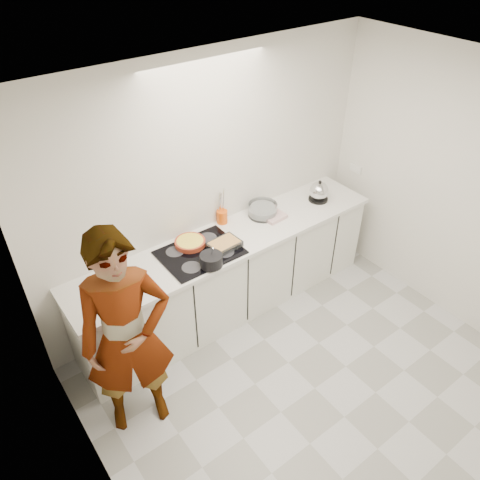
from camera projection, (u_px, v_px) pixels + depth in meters
floor at (315, 388)px, 4.17m from camera, size 3.60×3.20×0.00m
ceiling at (359, 104)px, 2.63m from camera, size 3.60×3.20×0.00m
wall_back at (210, 189)px, 4.43m from camera, size 3.60×0.00×2.60m
wall_left at (98, 410)px, 2.53m from camera, size 0.00×3.20×2.60m
wall_right at (468, 200)px, 4.28m from camera, size 0.02×3.20×2.60m
base_cabinets at (230, 276)px, 4.74m from camera, size 3.20×0.58×0.87m
countertop at (230, 240)px, 4.47m from camera, size 3.24×0.64×0.04m
hob at (200, 252)px, 4.27m from camera, size 0.72×0.54×0.01m
tart_dish at (190, 242)px, 4.34m from camera, size 0.35×0.35×0.05m
saucepan at (211, 260)px, 4.08m from camera, size 0.26×0.26×0.19m
baking_dish at (224, 244)px, 4.31m from camera, size 0.30×0.23×0.06m
mixing_bowl at (263, 210)px, 4.74m from camera, size 0.33×0.33×0.14m
tea_towel at (275, 217)px, 4.72m from camera, size 0.24×0.18×0.04m
kettle at (319, 192)px, 4.96m from camera, size 0.26×0.26×0.24m
utensil_crock at (222, 217)px, 4.64m from camera, size 0.13×0.13×0.13m
cook at (127, 338)px, 3.43m from camera, size 0.78×0.62×1.87m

